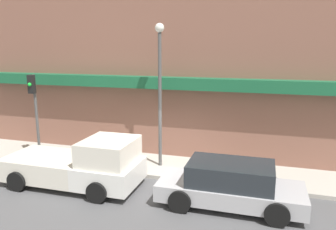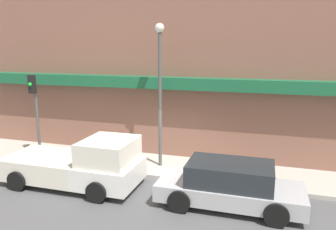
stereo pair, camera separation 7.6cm
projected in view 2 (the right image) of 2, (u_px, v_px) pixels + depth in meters
name	position (u px, v px, depth m)	size (l,w,h in m)	color
ground_plane	(149.00, 179.00, 12.67)	(80.00, 80.00, 0.00)	#4C4C4F
sidewalk	(160.00, 166.00, 13.81)	(36.00, 2.48, 0.15)	#ADA89E
building	(178.00, 35.00, 15.24)	(19.80, 3.80, 11.10)	brown
pickup_truck	(81.00, 165.00, 11.91)	(5.07, 2.32, 1.84)	white
parked_car	(230.00, 185.00, 10.39)	(4.58, 2.01, 1.44)	#ADADB2
fire_hydrant	(136.00, 159.00, 13.46)	(0.16, 0.16, 0.63)	#196633
street_lamp	(160.00, 80.00, 12.96)	(0.36, 0.36, 5.75)	#4C4C4C
traffic_light	(35.00, 101.00, 14.36)	(0.28, 0.42, 3.67)	#4C4C4C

